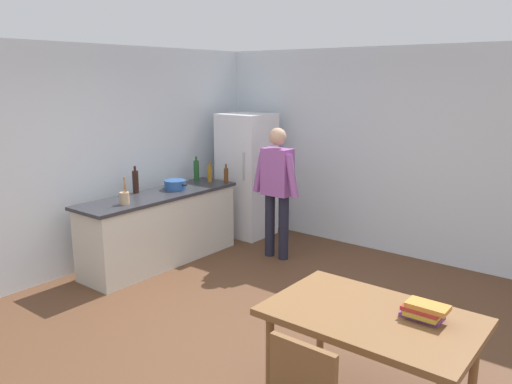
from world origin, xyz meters
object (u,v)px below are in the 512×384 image
Objects in this scene: bottle_wine_green at (196,170)px; utensil_jar at (124,197)px; bottle_oil_amber at (210,174)px; dining_table at (371,324)px; bottle_wine_dark at (136,182)px; bottle_beer_brown at (226,175)px; person at (277,184)px; refrigerator at (247,175)px; book_stack at (424,311)px; cooking_pot at (175,185)px.

utensil_jar is at bearing -78.04° from bottle_wine_green.
utensil_jar reaches higher than bottle_oil_amber.
dining_table is 4.12× the size of bottle_wine_dark.
bottle_wine_green is at bearing -162.84° from bottle_beer_brown.
person reaches higher than bottle_oil_amber.
refrigerator is 5.90× the size of book_stack.
person is 1.31m from cooking_pot.
bottle_beer_brown reaches higher than book_stack.
utensil_jar is at bearing -89.87° from refrigerator.
bottle_wine_dark reaches higher than book_stack.
bottle_oil_amber is at bearing -159.43° from bottle_beer_brown.
bottle_beer_brown is 3.99m from book_stack.
person is at bearing 7.18° from bottle_oil_amber.
refrigerator is at bearing 81.96° from bottle_oil_amber.
refrigerator is 1.06× the size of person.
bottle_wine_green reaches higher than bottle_beer_brown.
cooking_pot is at bearing -91.95° from bottle_oil_amber.
bottle_beer_brown is at bearing 20.57° from bottle_oil_amber.
refrigerator is at bearing 140.71° from dining_table.
bottle_wine_green is 1.11× the size of book_stack.
bottle_wine_dark is at bearing -101.31° from refrigerator.
dining_table is at bearing -14.45° from bottle_wine_dark.
person is 5.00× the size of bottle_wine_dark.
bottle_beer_brown is at bearing -77.99° from refrigerator.
bottle_oil_amber reaches higher than bottle_beer_brown.
dining_table is 4.12m from bottle_wine_green.
refrigerator reaches higher than bottle_beer_brown.
utensil_jar reaches higher than bottle_beer_brown.
dining_table is 3.79m from bottle_wine_dark.
person reaches higher than bottle_wine_dark.
refrigerator is at bearing 78.69° from bottle_wine_dark.
bottle_oil_amber is (-0.10, -0.69, 0.12)m from refrigerator.
bottle_wine_dark is at bearing -103.36° from bottle_oil_amber.
bottle_oil_amber is at bearing 153.17° from book_stack.
book_stack is (2.65, -2.00, -0.17)m from person.
bottle_oil_amber is (0.21, 0.05, -0.03)m from bottle_wine_green.
utensil_jar is 1.23× the size of bottle_beer_brown.
dining_table is at bearing -30.67° from bottle_oil_amber.
bottle_oil_amber is (-1.05, -0.13, 0.04)m from person.
bottle_wine_green is 1.21× the size of bottle_oil_amber.
bottle_wine_green is 1.31× the size of bottle_beer_brown.
person is 6.07× the size of bottle_oil_amber.
person reaches higher than bottle_beer_brown.
bottle_oil_amber reaches higher than cooking_pot.
bottle_wine_green is at bearing -171.77° from person.
bottle_beer_brown is 0.85× the size of book_stack.
bottle_oil_amber is at bearing 93.83° from utensil_jar.
utensil_jar is 1.51m from bottle_wine_green.
utensil_jar is 3.62m from book_stack.
utensil_jar reaches higher than dining_table.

